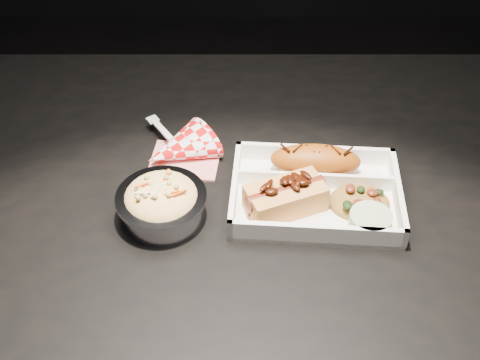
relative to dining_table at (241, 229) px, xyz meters
name	(u,v)px	position (x,y,z in m)	size (l,w,h in m)	color
dining_table	(241,229)	(0.00, 0.00, 0.00)	(1.20, 0.80, 0.75)	black
food_tray	(315,196)	(0.11, -0.03, 0.10)	(0.26, 0.20, 0.04)	white
fried_pastry	(315,161)	(0.11, 0.03, 0.12)	(0.14, 0.06, 0.05)	#9E4A0F
hotdog	(286,196)	(0.06, -0.05, 0.12)	(0.13, 0.10, 0.06)	#E0974C
fried_rice_mound	(360,197)	(0.17, -0.04, 0.11)	(0.09, 0.07, 0.03)	olive
cupcake_liner	(370,223)	(0.18, -0.09, 0.11)	(0.06, 0.06, 0.03)	#ACC191
foil_coleslaw_cup	(162,202)	(-0.11, -0.06, 0.12)	(0.13, 0.13, 0.07)	silver
napkin_fork	(179,149)	(-0.10, 0.08, 0.11)	(0.15, 0.16, 0.10)	red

